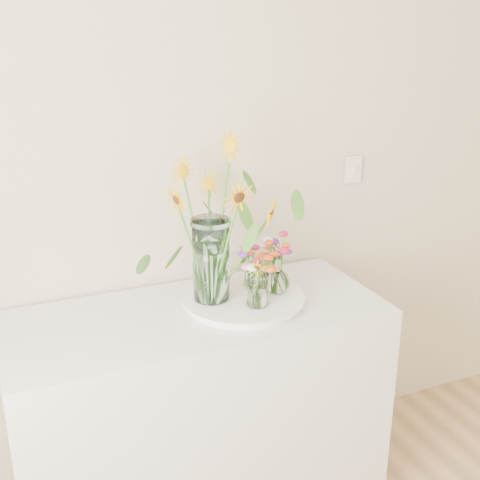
{
  "coord_description": "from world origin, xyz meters",
  "views": [
    {
      "loc": [
        -1.02,
        0.01,
        1.89
      ],
      "look_at": [
        -0.21,
        1.91,
        1.17
      ],
      "focal_mm": 45.0,
      "sensor_mm": 36.0,
      "label": 1
    }
  ],
  "objects_px": {
    "tray": "(243,300)",
    "small_vase_b": "(276,274)",
    "counter": "(201,414)",
    "mason_jar": "(211,260)",
    "small_vase_c": "(253,275)",
    "small_vase_a": "(258,290)"
  },
  "relations": [
    {
      "from": "counter",
      "to": "mason_jar",
      "type": "height_order",
      "value": "mason_jar"
    },
    {
      "from": "mason_jar",
      "to": "small_vase_c",
      "type": "xyz_separation_m",
      "value": [
        0.2,
        0.05,
        -0.11
      ]
    },
    {
      "from": "small_vase_a",
      "to": "tray",
      "type": "bearing_deg",
      "value": 99.2
    },
    {
      "from": "mason_jar",
      "to": "small_vase_b",
      "type": "xyz_separation_m",
      "value": [
        0.26,
        -0.03,
        -0.09
      ]
    },
    {
      "from": "counter",
      "to": "tray",
      "type": "distance_m",
      "value": 0.5
    },
    {
      "from": "tray",
      "to": "small_vase_b",
      "type": "height_order",
      "value": "small_vase_b"
    },
    {
      "from": "tray",
      "to": "small_vase_c",
      "type": "xyz_separation_m",
      "value": [
        0.08,
        0.08,
        0.06
      ]
    },
    {
      "from": "small_vase_c",
      "to": "tray",
      "type": "bearing_deg",
      "value": -134.38
    },
    {
      "from": "counter",
      "to": "small_vase_b",
      "type": "height_order",
      "value": "small_vase_b"
    },
    {
      "from": "small_vase_b",
      "to": "small_vase_a",
      "type": "bearing_deg",
      "value": -143.72
    },
    {
      "from": "mason_jar",
      "to": "small_vase_c",
      "type": "bearing_deg",
      "value": 14.71
    },
    {
      "from": "small_vase_b",
      "to": "small_vase_c",
      "type": "height_order",
      "value": "small_vase_b"
    },
    {
      "from": "tray",
      "to": "small_vase_a",
      "type": "xyz_separation_m",
      "value": [
        0.02,
        -0.1,
        0.08
      ]
    },
    {
      "from": "mason_jar",
      "to": "small_vase_b",
      "type": "distance_m",
      "value": 0.27
    },
    {
      "from": "mason_jar",
      "to": "small_vase_a",
      "type": "height_order",
      "value": "mason_jar"
    },
    {
      "from": "small_vase_c",
      "to": "mason_jar",
      "type": "bearing_deg",
      "value": -165.29
    },
    {
      "from": "small_vase_c",
      "to": "counter",
      "type": "bearing_deg",
      "value": -163.07
    },
    {
      "from": "small_vase_a",
      "to": "small_vase_c",
      "type": "relative_size",
      "value": 1.34
    },
    {
      "from": "small_vase_b",
      "to": "tray",
      "type": "bearing_deg",
      "value": 176.9
    },
    {
      "from": "counter",
      "to": "tray",
      "type": "bearing_deg",
      "value": 0.18
    },
    {
      "from": "counter",
      "to": "tray",
      "type": "relative_size",
      "value": 3.12
    },
    {
      "from": "tray",
      "to": "small_vase_c",
      "type": "relative_size",
      "value": 4.57
    }
  ]
}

